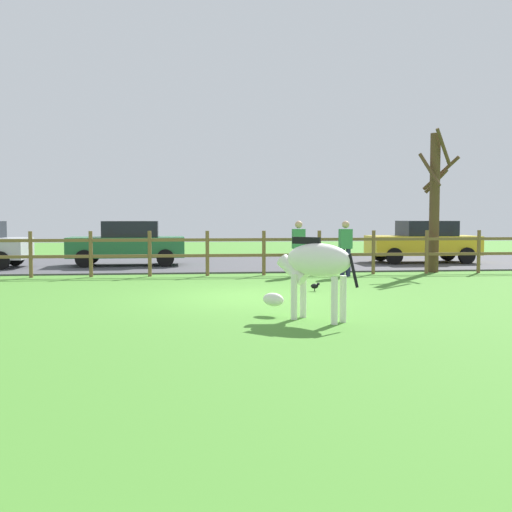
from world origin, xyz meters
TOP-DOWN VIEW (x-y plane):
  - ground_plane at (0.00, 0.00)m, footprint 60.00×60.00m
  - parking_asphalt at (0.00, 9.30)m, footprint 28.00×7.40m
  - paddock_fence at (-0.82, 5.00)m, footprint 20.46×0.11m
  - bare_tree at (6.37, 5.40)m, footprint 1.42×1.42m
  - zebra at (0.71, -3.11)m, footprint 1.51×1.50m
  - crow_on_grass at (1.58, 0.90)m, footprint 0.22×0.10m
  - parked_car_green at (-3.49, 8.68)m, footprint 4.04×1.95m
  - parked_car_yellow at (7.36, 8.79)m, footprint 4.02×1.93m
  - visitor_left_of_tree at (1.85, 4.53)m, footprint 0.38×0.25m
  - visitor_right_of_tree at (3.20, 4.32)m, footprint 0.38×0.26m

SIDE VIEW (x-z plane):
  - ground_plane at x=0.00m, z-range 0.00..0.00m
  - parking_asphalt at x=0.00m, z-range 0.00..0.05m
  - crow_on_grass at x=1.58m, z-range 0.02..0.23m
  - paddock_fence at x=-0.82m, z-range 0.09..1.43m
  - parked_car_green at x=-3.49m, z-range 0.06..1.62m
  - parked_car_yellow at x=7.36m, z-range 0.06..1.62m
  - visitor_left_of_tree at x=1.85m, z-range 0.09..1.73m
  - visitor_right_of_tree at x=3.20m, z-range 0.09..1.73m
  - zebra at x=0.71m, z-range 0.22..1.63m
  - bare_tree at x=6.37m, z-range 0.08..4.56m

